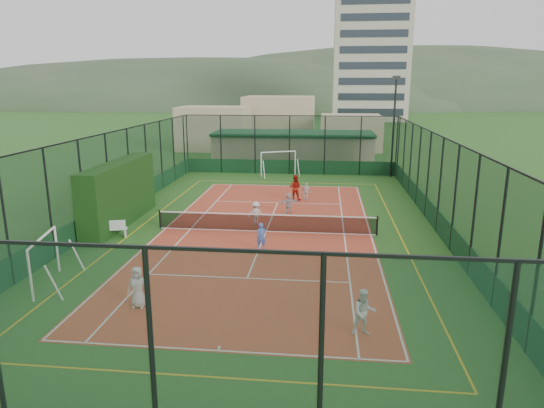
{
  "coord_description": "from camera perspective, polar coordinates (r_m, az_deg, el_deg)",
  "views": [
    {
      "loc": [
        2.96,
        -24.44,
        7.68
      ],
      "look_at": [
        0.18,
        1.29,
        1.2
      ],
      "focal_mm": 32.0,
      "sensor_mm": 36.0,
      "label": 1
    }
  ],
  "objects": [
    {
      "name": "hedge_left",
      "position": [
        28.24,
        -17.5,
        1.23
      ],
      "size": [
        1.18,
        7.89,
        3.45
      ],
      "primitive_type": "cube",
      "color": "black",
      "rests_on": "ground"
    },
    {
      "name": "child_near_left",
      "position": [
        17.8,
        -15.54,
        -9.39
      ],
      "size": [
        0.74,
        0.49,
        1.49
      ],
      "primitive_type": "imported",
      "rotation": [
        0.0,
        0.0,
        0.03
      ],
      "color": "silver",
      "rests_on": "court_slab"
    },
    {
      "name": "distant_hills",
      "position": [
        174.63,
        5.3,
        11.47
      ],
      "size": [
        200.0,
        60.0,
        24.0
      ],
      "primitive_type": null,
      "color": "#384C33",
      "rests_on": "ground"
    },
    {
      "name": "perimeter_fence",
      "position": [
        25.15,
        -0.72,
        2.17
      ],
      "size": [
        18.12,
        34.12,
        5.0
      ],
      "primitive_type": null,
      "color": "black",
      "rests_on": "ground"
    },
    {
      "name": "ground",
      "position": [
        25.79,
        -0.71,
        -3.27
      ],
      "size": [
        300.0,
        300.0,
        0.0
      ],
      "primitive_type": "plane",
      "color": "#2F5E20",
      "rests_on": "ground"
    },
    {
      "name": "apartment_tower",
      "position": [
        107.07,
        11.55,
        17.71
      ],
      "size": [
        15.0,
        12.0,
        30.0
      ],
      "primitive_type": "cube",
      "color": "beige",
      "rests_on": "ground"
    },
    {
      "name": "coach",
      "position": [
        32.56,
        2.73,
        1.95
      ],
      "size": [
        0.92,
        0.77,
        1.71
      ],
      "primitive_type": "imported",
      "rotation": [
        0.0,
        0.0,
        2.98
      ],
      "color": "#A81F12",
      "rests_on": "court_slab"
    },
    {
      "name": "child_near_mid",
      "position": [
        22.84,
        -1.25,
        -3.85
      ],
      "size": [
        0.55,
        0.45,
        1.3
      ],
      "primitive_type": "imported",
      "rotation": [
        0.0,
        0.0,
        0.33
      ],
      "color": "#4569C4",
      "rests_on": "court_slab"
    },
    {
      "name": "futsal_goal_far",
      "position": [
        41.3,
        0.75,
        4.76
      ],
      "size": [
        3.24,
        2.09,
        2.03
      ],
      "primitive_type": null,
      "rotation": [
        0.0,
        0.0,
        0.41
      ],
      "color": "white",
      "rests_on": "ground"
    },
    {
      "name": "white_bench",
      "position": [
        26.0,
        -18.58,
        -2.75
      ],
      "size": [
        1.81,
        0.95,
        0.98
      ],
      "primitive_type": null,
      "rotation": [
        0.0,
        0.0,
        0.28
      ],
      "color": "white",
      "rests_on": "ground"
    },
    {
      "name": "futsal_goal_near",
      "position": [
        20.79,
        -25.19,
        -6.16
      ],
      "size": [
        3.13,
        1.48,
        1.94
      ],
      "primitive_type": null,
      "rotation": [
        0.0,
        0.0,
        1.78
      ],
      "color": "white",
      "rests_on": "ground"
    },
    {
      "name": "clubhouse",
      "position": [
        46.93,
        2.52,
        6.57
      ],
      "size": [
        15.2,
        7.2,
        3.15
      ],
      "primitive_type": null,
      "color": "tan",
      "rests_on": "ground"
    },
    {
      "name": "tennis_balls",
      "position": [
        27.24,
        0.79,
        -2.23
      ],
      "size": [
        4.2,
        0.89,
        0.07
      ],
      "color": "#CCE033",
      "rests_on": "court_slab"
    },
    {
      "name": "child_far_back",
      "position": [
        29.21,
        1.97,
        0.12
      ],
      "size": [
        1.24,
        0.83,
        1.28
      ],
      "primitive_type": "imported",
      "rotation": [
        0.0,
        0.0,
        3.56
      ],
      "color": "silver",
      "rests_on": "court_slab"
    },
    {
      "name": "court_slab",
      "position": [
        25.78,
        -0.71,
        -3.26
      ],
      "size": [
        11.17,
        23.97,
        0.01
      ],
      "primitive_type": "cube",
      "color": "#BD462A",
      "rests_on": "ground"
    },
    {
      "name": "floodlight_ne",
      "position": [
        41.57,
        14.11,
        8.73
      ],
      "size": [
        0.6,
        0.26,
        8.25
      ],
      "primitive_type": null,
      "color": "black",
      "rests_on": "ground"
    },
    {
      "name": "child_near_right",
      "position": [
        15.66,
        10.77,
        -12.4
      ],
      "size": [
        0.81,
        0.67,
        1.51
      ],
      "primitive_type": "imported",
      "rotation": [
        0.0,
        0.0,
        0.15
      ],
      "color": "white",
      "rests_on": "court_slab"
    },
    {
      "name": "child_far_right",
      "position": [
        32.62,
        4.06,
        1.48
      ],
      "size": [
        0.74,
        0.49,
        1.17
      ],
      "primitive_type": "imported",
      "rotation": [
        0.0,
        0.0,
        2.82
      ],
      "color": "white",
      "rests_on": "court_slab"
    },
    {
      "name": "child_far_left",
      "position": [
        26.83,
        -1.91,
        -1.1
      ],
      "size": [
        0.95,
        0.7,
        1.32
      ],
      "primitive_type": "imported",
      "rotation": [
        0.0,
        0.0,
        3.41
      ],
      "color": "silver",
      "rests_on": "court_slab"
    },
    {
      "name": "tennis_net",
      "position": [
        25.63,
        -0.71,
        -2.14
      ],
      "size": [
        11.67,
        0.12,
        1.06
      ],
      "primitive_type": null,
      "color": "black",
      "rests_on": "ground"
    }
  ]
}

